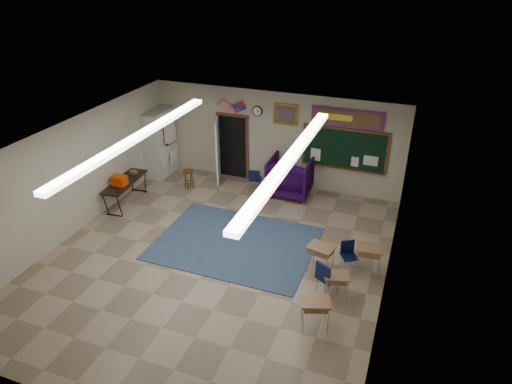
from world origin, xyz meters
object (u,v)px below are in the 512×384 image
at_px(wingback_armchair, 290,176).
at_px(wooden_stool, 189,179).
at_px(student_desk_front_left, 320,258).
at_px(folding_table, 126,191).
at_px(student_desk_front_right, 369,259).

height_order(wingback_armchair, wooden_stool, wingback_armchair).
height_order(wingback_armchair, student_desk_front_left, wingback_armchair).
relative_size(student_desk_front_left, folding_table, 0.39).
bearing_deg(student_desk_front_right, folding_table, 167.53).
bearing_deg(wingback_armchair, folding_table, 26.23).
xyz_separation_m(wingback_armchair, student_desk_front_right, (2.84, -3.18, -0.19)).
distance_m(folding_table, wooden_stool, 2.00).
bearing_deg(wooden_stool, folding_table, -129.38).
bearing_deg(wingback_armchair, wooden_stool, 12.19).
bearing_deg(student_desk_front_left, wooden_stool, 163.47).
relative_size(wingback_armchair, student_desk_front_left, 1.84).
xyz_separation_m(wingback_armchair, folding_table, (-4.37, -2.30, -0.19)).
height_order(student_desk_front_right, wooden_stool, student_desk_front_right).
relative_size(wingback_armchair, folding_table, 0.71).
relative_size(wingback_armchair, student_desk_front_right, 1.80).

